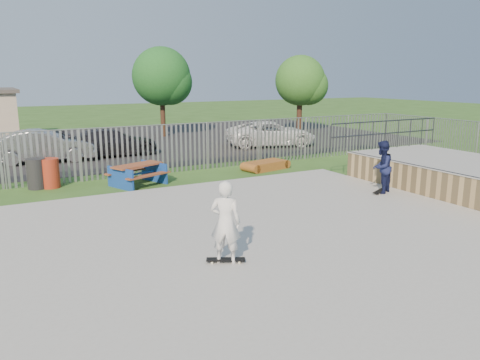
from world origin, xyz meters
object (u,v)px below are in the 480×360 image
trash_bin_grey (37,174)px  skater_navy (382,167)px  trash_bin_red (50,173)px  car_white (271,134)px  tree_right (300,81)px  skater_white (225,222)px  car_dark (112,143)px  picnic_table (138,175)px  tree_mid (161,76)px  car_silver (44,146)px  funbox (266,165)px

trash_bin_grey → skater_navy: size_ratio=0.62×
trash_bin_red → car_white: (12.39, 4.89, 0.19)m
trash_bin_red → tree_right: 20.50m
skater_navy → tree_right: bearing=-141.9°
car_white → skater_white: skater_white is taller
skater_white → car_white: bearing=-87.8°
car_dark → picnic_table: bearing=170.8°
trash_bin_grey → tree_mid: 15.26m
picnic_table → tree_right: 18.72m
car_dark → car_white: 8.86m
trash_bin_red → skater_white: size_ratio=0.61×
car_white → trash_bin_grey: bearing=126.1°
trash_bin_grey → skater_white: bearing=-74.3°
skater_navy → skater_white: same height
trash_bin_red → skater_white: skater_white is taller
trash_bin_grey → car_white: car_white is taller
car_silver → tree_mid: tree_mid is taller
tree_mid → skater_white: size_ratio=3.35×
trash_bin_red → car_silver: 5.55m
trash_bin_red → car_dark: (3.58, 5.78, 0.16)m
skater_navy → skater_white: 7.69m
trash_bin_red → tree_mid: bearing=54.9°
tree_mid → trash_bin_red: bearing=-125.1°
skater_white → tree_mid: bearing=-68.7°
car_silver → car_dark: car_silver is taller
tree_right → skater_navy: 18.58m
funbox → skater_white: size_ratio=1.13×
trash_bin_red → tree_right: size_ratio=0.20×
picnic_table → trash_bin_grey: 3.52m
car_white → skater_white: 17.61m
trash_bin_red → car_silver: size_ratio=0.23×
tree_right → skater_navy: size_ratio=3.11×
car_silver → tree_right: bearing=-70.9°
picnic_table → skater_navy: (6.52, -5.53, 0.62)m
car_silver → tree_mid: bearing=-45.6°
car_dark → tree_mid: tree_mid is taller
funbox → tree_right: (9.24, 10.55, 3.43)m
picnic_table → skater_white: size_ratio=1.32×
funbox → car_silver: 10.34m
car_dark → tree_right: bearing=-77.8°
car_white → trash_bin_red: bearing=127.1°
picnic_table → trash_bin_red: (-2.86, 1.11, 0.13)m
tree_mid → tree_right: tree_mid is taller
tree_mid → car_white: bearing=-61.0°
car_white → skater_navy: 11.92m
tree_mid → picnic_table: bearing=-113.1°
skater_navy → skater_white: size_ratio=1.00×
car_silver → tree_mid: (8.06, 6.49, 3.14)m
car_silver → tree_right: size_ratio=0.84×
trash_bin_grey → car_silver: 5.52m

